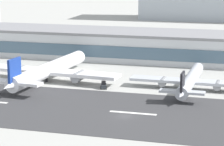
# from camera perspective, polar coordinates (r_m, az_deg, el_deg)

# --- Properties ---
(ground_plane) EXTENTS (1400.00, 1400.00, 0.00)m
(ground_plane) POSITION_cam_1_polar(r_m,az_deg,el_deg) (125.53, 1.47, -4.87)
(ground_plane) COLOR #A8A8A3
(runway_strip) EXTENTS (800.00, 38.35, 0.08)m
(runway_strip) POSITION_cam_1_polar(r_m,az_deg,el_deg) (128.33, 1.79, -4.47)
(runway_strip) COLOR #38383A
(runway_strip) RESTS_ON ground_plane
(runway_centreline_dash_4) EXTENTS (12.00, 1.20, 0.01)m
(runway_centreline_dash_4) POSITION_cam_1_polar(r_m,az_deg,el_deg) (128.03, 2.37, -4.49)
(runway_centreline_dash_4) COLOR white
(runway_centreline_dash_4) RESTS_ON runway_strip
(terminal_building) EXTENTS (144.55, 24.55, 10.89)m
(terminal_building) POSITION_cam_1_polar(r_m,az_deg,el_deg) (196.83, 3.66, 3.10)
(terminal_building) COLOR silver
(terminal_building) RESTS_ON ground_plane
(airliner_navy_tail_gate_0) EXTENTS (47.49, 51.95, 10.85)m
(airliner_navy_tail_gate_0) POSITION_cam_1_polar(r_m,az_deg,el_deg) (161.65, -7.32, 0.24)
(airliner_navy_tail_gate_0) COLOR white
(airliner_navy_tail_gate_0) RESTS_ON ground_plane
(airliner_black_tail_gate_1) EXTENTS (35.99, 40.49, 8.45)m
(airliner_black_tail_gate_1) POSITION_cam_1_polar(r_m,az_deg,el_deg) (151.76, 8.70, -0.90)
(airliner_black_tail_gate_1) COLOR silver
(airliner_black_tail_gate_1) RESTS_ON ground_plane
(service_baggage_tug_0) EXTENTS (2.61, 3.52, 2.20)m
(service_baggage_tug_0) POSITION_cam_1_polar(r_m,az_deg,el_deg) (152.06, -0.95, -1.37)
(service_baggage_tug_0) COLOR #2D3338
(service_baggage_tug_0) RESTS_ON ground_plane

